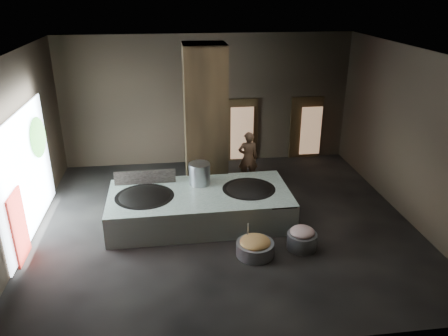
{
  "coord_description": "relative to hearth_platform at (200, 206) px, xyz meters",
  "views": [
    {
      "loc": [
        -1.35,
        -10.31,
        5.96
      ],
      "look_at": [
        0.1,
        0.8,
        1.25
      ],
      "focal_mm": 35.0,
      "sensor_mm": 36.0,
      "label": 1
    }
  ],
  "objects": [
    {
      "name": "doorway_near",
      "position": [
        1.84,
        4.27,
        0.68
      ],
      "size": [
        1.18,
        0.08,
        2.38
      ],
      "primitive_type": "cube",
      "color": "black",
      "rests_on": "ground"
    },
    {
      "name": "right_wall",
      "position": [
        5.69,
        -0.18,
        1.83
      ],
      "size": [
        0.1,
        9.0,
        4.5
      ],
      "primitive_type": "cube",
      "color": "black",
      "rests_on": "ground"
    },
    {
      "name": "meat_basin",
      "position": [
        2.35,
        -1.69,
        -0.22
      ],
      "size": [
        0.74,
        0.74,
        0.4
      ],
      "primitive_type": "cylinder",
      "rotation": [
        0.0,
        0.0,
        -0.02
      ],
      "color": "gray",
      "rests_on": "ground"
    },
    {
      "name": "cook",
      "position": [
        1.73,
        2.24,
        0.45
      ],
      "size": [
        0.64,
        0.43,
        1.74
      ],
      "primitive_type": "imported",
      "rotation": [
        0.0,
        0.0,
        3.11
      ],
      "color": "#9B6F4F",
      "rests_on": "ground"
    },
    {
      "name": "left_wall",
      "position": [
        -4.41,
        -0.18,
        1.83
      ],
      "size": [
        0.1,
        9.0,
        4.5
      ],
      "primitive_type": "cube",
      "color": "black",
      "rests_on": "ground"
    },
    {
      "name": "wok_left_rim",
      "position": [
        -1.45,
        -0.05,
        0.4
      ],
      "size": [
        1.56,
        1.56,
        0.05
      ],
      "primitive_type": "cylinder",
      "color": "black",
      "rests_on": "hearth_platform"
    },
    {
      "name": "ceiling",
      "position": [
        0.64,
        -0.18,
        4.13
      ],
      "size": [
        10.0,
        9.0,
        0.1
      ],
      "primitive_type": "cube",
      "color": "black",
      "rests_on": "back_wall"
    },
    {
      "name": "wok_right",
      "position": [
        1.35,
        0.05,
        0.33
      ],
      "size": [
        1.42,
        1.42,
        0.4
      ],
      "primitive_type": "ellipsoid",
      "color": "black",
      "rests_on": "hearth_platform"
    },
    {
      "name": "doorway_far_glow",
      "position": [
        4.39,
        4.13,
        0.63
      ],
      "size": [
        0.76,
        0.04,
        1.79
      ],
      "primitive_type": "cube",
      "color": "#8C6647",
      "rests_on": "ground"
    },
    {
      "name": "front_wall",
      "position": [
        0.64,
        -4.73,
        1.83
      ],
      "size": [
        10.0,
        0.1,
        4.5
      ],
      "primitive_type": "cube",
      "color": "black",
      "rests_on": "ground"
    },
    {
      "name": "veg_basin",
      "position": [
        1.17,
        -1.83,
        -0.25
      ],
      "size": [
        1.09,
        1.09,
        0.33
      ],
      "primitive_type": "cylinder",
      "rotation": [
        0.0,
        0.0,
        0.24
      ],
      "color": "gray",
      "rests_on": "ground"
    },
    {
      "name": "splash_guard",
      "position": [
        -1.45,
        0.75,
        0.61
      ],
      "size": [
        1.68,
        0.08,
        0.42
      ],
      "primitive_type": "cube",
      "rotation": [
        0.0,
        0.0,
        0.01
      ],
      "color": "black",
      "rests_on": "hearth_platform"
    },
    {
      "name": "left_opening",
      "position": [
        -4.31,
        0.02,
        1.18
      ],
      "size": [
        0.04,
        4.2,
        3.1
      ],
      "primitive_type": "cube",
      "color": "white",
      "rests_on": "ground"
    },
    {
      "name": "platform_cap",
      "position": [
        0.0,
        0.0,
        0.39
      ],
      "size": [
        4.73,
        2.27,
        0.03
      ],
      "primitive_type": "cube",
      "color": "black",
      "rests_on": "hearth_platform"
    },
    {
      "name": "meat_fill",
      "position": [
        2.35,
        -1.69,
        0.03
      ],
      "size": [
        0.6,
        0.6,
        0.23
      ],
      "primitive_type": "ellipsoid",
      "color": "#B16F6A",
      "rests_on": "meat_basin"
    },
    {
      "name": "stock_pot",
      "position": [
        0.05,
        0.55,
        0.71
      ],
      "size": [
        0.59,
        0.59,
        0.63
      ],
      "primitive_type": "cylinder",
      "color": "#979A9E",
      "rests_on": "hearth_platform"
    },
    {
      "name": "pavilion_sliver",
      "position": [
        -4.24,
        -1.28,
        0.43
      ],
      "size": [
        0.05,
        0.9,
        1.7
      ],
      "primitive_type": "cube",
      "color": "maroon",
      "rests_on": "ground"
    },
    {
      "name": "wok_left",
      "position": [
        -1.45,
        -0.05,
        0.33
      ],
      "size": [
        1.52,
        1.52,
        0.42
      ],
      "primitive_type": "ellipsoid",
      "color": "black",
      "rests_on": "hearth_platform"
    },
    {
      "name": "doorway_near_glow",
      "position": [
        1.85,
        4.17,
        0.63
      ],
      "size": [
        0.82,
        0.04,
        1.93
      ],
      "primitive_type": "cube",
      "color": "#8C6647",
      "rests_on": "ground"
    },
    {
      "name": "pillar",
      "position": [
        0.34,
        1.72,
        1.83
      ],
      "size": [
        1.2,
        1.2,
        4.5
      ],
      "primitive_type": "cube",
      "color": "black",
      "rests_on": "ground"
    },
    {
      "name": "veg_fill",
      "position": [
        1.17,
        -1.83,
        -0.07
      ],
      "size": [
        0.74,
        0.74,
        0.23
      ],
      "primitive_type": "ellipsoid",
      "color": "#9B9D4C",
      "rests_on": "veg_basin"
    },
    {
      "name": "back_wall",
      "position": [
        0.64,
        4.37,
        1.83
      ],
      "size": [
        10.0,
        0.1,
        4.5
      ],
      "primitive_type": "cube",
      "color": "black",
      "rests_on": "ground"
    },
    {
      "name": "tree_silhouette",
      "position": [
        -4.21,
        1.12,
        1.78
      ],
      "size": [
        0.28,
        1.1,
        1.1
      ],
      "primitive_type": "ellipsoid",
      "color": "#194714",
      "rests_on": "left_opening"
    },
    {
      "name": "hearth_platform",
      "position": [
        0.0,
        0.0,
        0.0
      ],
      "size": [
        4.86,
        2.37,
        0.84
      ],
      "primitive_type": "cube",
      "rotation": [
        0.0,
        0.0,
        0.01
      ],
      "color": "silver",
      "rests_on": "ground"
    },
    {
      "name": "floor",
      "position": [
        0.64,
        -0.18,
        -0.47
      ],
      "size": [
        10.0,
        9.0,
        0.1
      ],
      "primitive_type": "cube",
      "color": "black",
      "rests_on": "ground"
    },
    {
      "name": "doorway_far",
      "position": [
        4.24,
        4.27,
        0.68
      ],
      "size": [
        1.18,
        0.08,
        2.38
      ],
      "primitive_type": "cube",
      "color": "black",
      "rests_on": "ground"
    },
    {
      "name": "ladle",
      "position": [
        1.02,
        -1.68,
        0.13
      ],
      "size": [
        0.1,
        0.36,
        0.64
      ],
      "primitive_type": "cylinder",
      "rotation": [
        0.49,
        0.0,
        -0.2
      ],
      "color": "#979A9E",
      "rests_on": "veg_basin"
    },
    {
      "name": "wok_right_rim",
      "position": [
        1.35,
        0.05,
        0.4
      ],
      "size": [
        1.45,
        1.45,
        0.05
      ],
      "primitive_type": "cylinder",
      "color": "black",
      "rests_on": "hearth_platform"
    }
  ]
}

